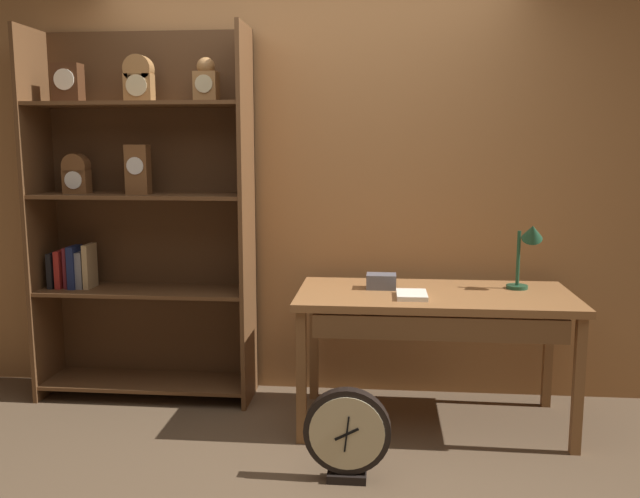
{
  "coord_description": "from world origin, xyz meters",
  "views": [
    {
      "loc": [
        0.47,
        -2.88,
        1.55
      ],
      "look_at": [
        0.14,
        0.59,
        1.02
      ],
      "focal_mm": 38.19,
      "sensor_mm": 36.0,
      "label": 1
    }
  ],
  "objects_px": {
    "desk_lamp": "(528,244)",
    "round_clock_large": "(347,434)",
    "bookshelf": "(139,214)",
    "workbench": "(435,307)",
    "open_repair_manual": "(412,295)",
    "toolbox_small": "(381,281)"
  },
  "relations": [
    {
      "from": "bookshelf",
      "to": "desk_lamp",
      "type": "xyz_separation_m",
      "value": [
        2.28,
        -0.2,
        -0.13
      ]
    },
    {
      "from": "bookshelf",
      "to": "workbench",
      "type": "relative_size",
      "value": 1.49
    },
    {
      "from": "open_repair_manual",
      "to": "round_clock_large",
      "type": "height_order",
      "value": "open_repair_manual"
    },
    {
      "from": "desk_lamp",
      "to": "toolbox_small",
      "type": "distance_m",
      "value": 0.83
    },
    {
      "from": "bookshelf",
      "to": "desk_lamp",
      "type": "relative_size",
      "value": 5.63
    },
    {
      "from": "open_repair_manual",
      "to": "round_clock_large",
      "type": "relative_size",
      "value": 0.49
    },
    {
      "from": "desk_lamp",
      "to": "workbench",
      "type": "bearing_deg",
      "value": -165.05
    },
    {
      "from": "toolbox_small",
      "to": "desk_lamp",
      "type": "bearing_deg",
      "value": 2.3
    },
    {
      "from": "bookshelf",
      "to": "workbench",
      "type": "distance_m",
      "value": 1.85
    },
    {
      "from": "toolbox_small",
      "to": "round_clock_large",
      "type": "height_order",
      "value": "toolbox_small"
    },
    {
      "from": "bookshelf",
      "to": "workbench",
      "type": "height_order",
      "value": "bookshelf"
    },
    {
      "from": "workbench",
      "to": "desk_lamp",
      "type": "height_order",
      "value": "desk_lamp"
    },
    {
      "from": "toolbox_small",
      "to": "open_repair_manual",
      "type": "distance_m",
      "value": 0.27
    },
    {
      "from": "workbench",
      "to": "round_clock_large",
      "type": "relative_size",
      "value": 3.36
    },
    {
      "from": "workbench",
      "to": "toolbox_small",
      "type": "xyz_separation_m",
      "value": [
        -0.29,
        0.1,
        0.12
      ]
    },
    {
      "from": "desk_lamp",
      "to": "open_repair_manual",
      "type": "height_order",
      "value": "desk_lamp"
    },
    {
      "from": "desk_lamp",
      "to": "round_clock_large",
      "type": "xyz_separation_m",
      "value": [
        -0.95,
        -0.82,
        -0.78
      ]
    },
    {
      "from": "bookshelf",
      "to": "toolbox_small",
      "type": "bearing_deg",
      "value": -9.13
    },
    {
      "from": "bookshelf",
      "to": "open_repair_manual",
      "type": "height_order",
      "value": "bookshelf"
    },
    {
      "from": "workbench",
      "to": "desk_lamp",
      "type": "distance_m",
      "value": 0.63
    },
    {
      "from": "workbench",
      "to": "toolbox_small",
      "type": "distance_m",
      "value": 0.33
    },
    {
      "from": "bookshelf",
      "to": "open_repair_manual",
      "type": "relative_size",
      "value": 10.14
    }
  ]
}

